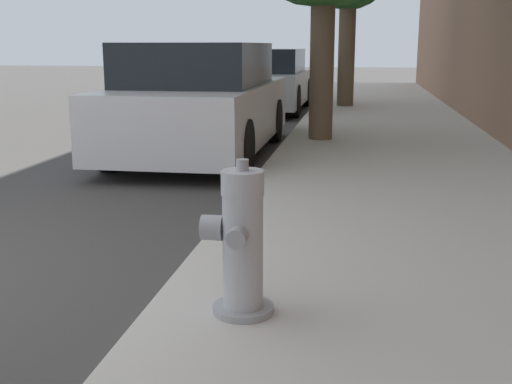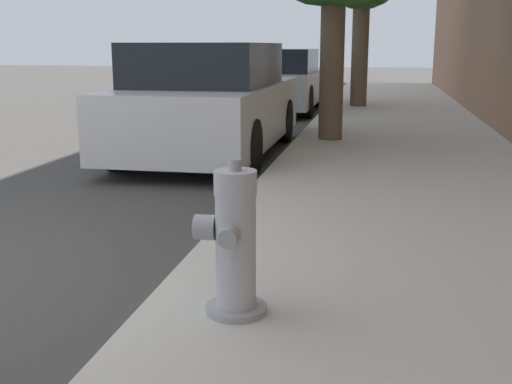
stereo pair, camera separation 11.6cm
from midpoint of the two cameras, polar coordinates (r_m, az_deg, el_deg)
The scene contains 4 objects.
sidewalk_slab at distance 3.41m, azimuth 16.41°, elevation -10.77°, with size 2.89×40.00×0.14m.
fire_hydrant at distance 3.07m, azimuth -0.86°, elevation -4.66°, with size 0.35×0.36×0.76m.
parked_car_near at distance 8.39m, azimuth -3.67°, elevation 8.00°, with size 1.73×4.21×1.44m.
parked_car_mid at distance 14.10m, azimuth 1.92°, elevation 9.83°, with size 1.88×3.99×1.33m.
Camera 2 is at (2.94, -3.11, 1.41)m, focal length 45.00 mm.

